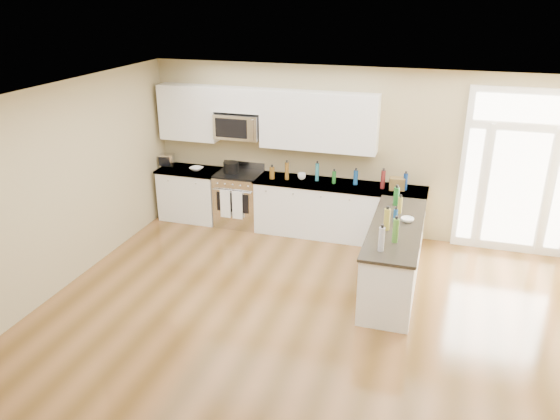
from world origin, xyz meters
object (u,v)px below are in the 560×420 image
peninsula_cabinet (394,258)px  stockpot (231,167)px  kitchen_range (239,199)px  toaster_oven (167,160)px

peninsula_cabinet → stockpot: (-3.00, 1.45, 0.62)m
kitchen_range → toaster_oven: toaster_oven is taller
peninsula_cabinet → toaster_oven: toaster_oven is taller
peninsula_cabinet → kitchen_range: 3.21m
kitchen_range → stockpot: bearing=177.7°
peninsula_cabinet → stockpot: bearing=154.1°
toaster_oven → kitchen_range: bearing=-16.1°
peninsula_cabinet → stockpot: size_ratio=8.83×
kitchen_range → toaster_oven: size_ratio=4.35×
peninsula_cabinet → stockpot: stockpot is taller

